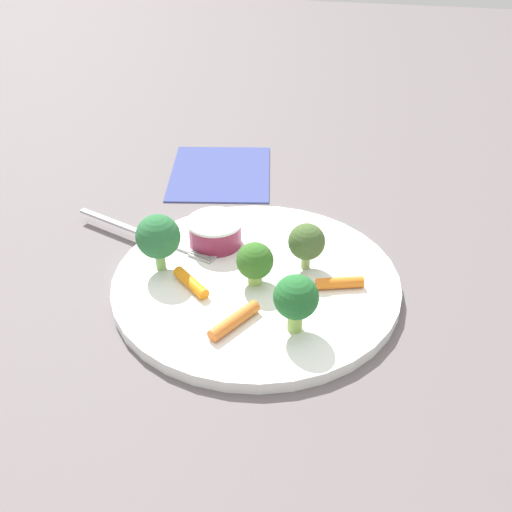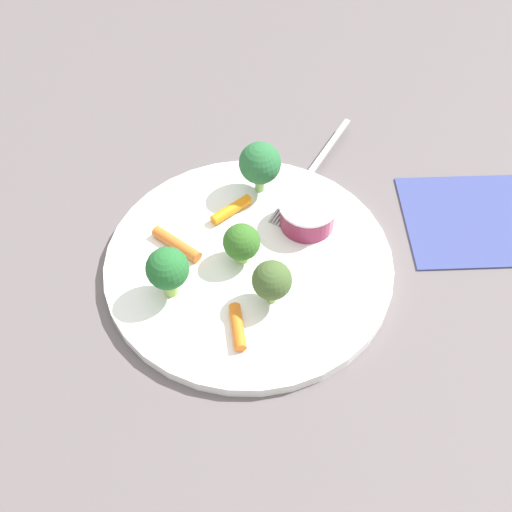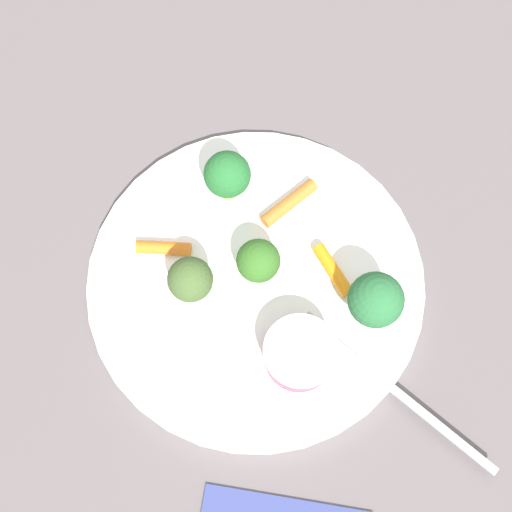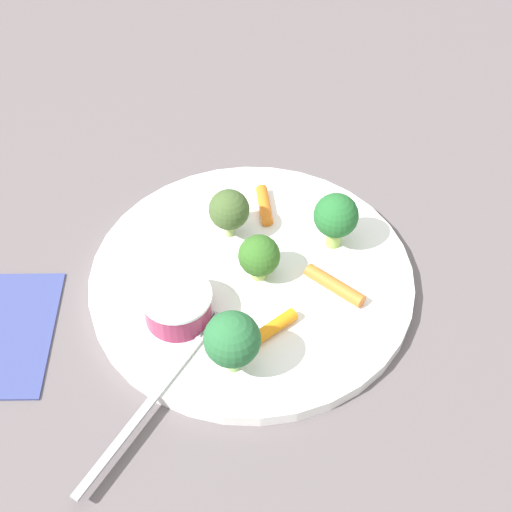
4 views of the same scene
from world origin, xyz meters
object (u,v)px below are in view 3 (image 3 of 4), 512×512
plate (256,281)px  broccoli_floret_0 (190,280)px  broccoli_floret_2 (263,263)px  fork (393,389)px  carrot_stick_0 (289,203)px  broccoli_floret_1 (375,302)px  broccoli_floret_3 (227,175)px  carrot_stick_2 (162,253)px  sauce_cup (300,354)px  carrot_stick_1 (333,270)px

plate → broccoli_floret_0: (-0.03, 0.05, 0.04)m
broccoli_floret_2 → fork: broccoli_floret_2 is taller
fork → plate: bearing=67.6°
carrot_stick_0 → broccoli_floret_2: bearing=177.7°
plate → broccoli_floret_0: bearing=120.5°
plate → broccoli_floret_1: (-0.00, -0.10, 0.04)m
broccoli_floret_1 → fork: 0.07m
broccoli_floret_3 → carrot_stick_2: bearing=154.3°
broccoli_floret_3 → plate: bearing=-145.2°
broccoli_floret_1 → broccoli_floret_3: size_ratio=1.07×
broccoli_floret_2 → fork: size_ratio=0.25×
sauce_cup → broccoli_floret_3: 0.16m
broccoli_floret_1 → carrot_stick_1: (0.03, 0.04, -0.03)m
fork → broccoli_floret_0: bearing=81.3°
broccoli_floret_2 → carrot_stick_2: bearing=97.5°
broccoli_floret_0 → fork: (-0.03, -0.18, -0.03)m
plate → sauce_cup: sauce_cup is taller
broccoli_floret_1 → carrot_stick_1: 0.06m
carrot_stick_1 → plate: bearing=113.3°
carrot_stick_1 → carrot_stick_2: same height
sauce_cup → fork: bearing=-90.6°
broccoli_floret_1 → carrot_stick_1: bearing=54.5°
plate → sauce_cup: 0.08m
broccoli_floret_3 → carrot_stick_1: broccoli_floret_3 is taller
broccoli_floret_3 → carrot_stick_1: bearing=-111.7°
carrot_stick_0 → fork: (-0.13, -0.12, -0.00)m
fork → broccoli_floret_1: bearing=33.0°
broccoli_floret_3 → carrot_stick_2: broccoli_floret_3 is taller
broccoli_floret_1 → broccoli_floret_3: (0.07, 0.14, -0.00)m
carrot_stick_0 → carrot_stick_2: 0.12m
broccoli_floret_3 → carrot_stick_2: (-0.07, 0.03, -0.03)m
broccoli_floret_0 → broccoli_floret_1: 0.14m
broccoli_floret_1 → carrot_stick_2: (-0.00, 0.18, -0.03)m
plate → carrot_stick_2: (-0.00, 0.08, 0.01)m
carrot_stick_0 → carrot_stick_1: bearing=-132.0°
broccoli_floret_2 → fork: bearing=-115.5°
plate → broccoli_floret_3: size_ratio=5.06×
broccoli_floret_1 → fork: bearing=-147.0°
plate → broccoli_floret_0: size_ratio=5.71×
broccoli_floret_3 → carrot_stick_0: bearing=-84.5°
broccoli_floret_2 → broccoli_floret_3: (0.06, 0.05, 0.01)m
broccoli_floret_2 → fork: (-0.06, -0.13, -0.02)m
broccoli_floret_0 → broccoli_floret_2: 0.06m
plate → sauce_cup: (-0.05, -0.05, 0.02)m
carrot_stick_0 → carrot_stick_2: (-0.08, 0.09, -0.00)m
plate → broccoli_floret_3: bearing=34.8°
fork → sauce_cup: bearing=89.4°
broccoli_floret_1 → carrot_stick_0: bearing=50.6°
plate → sauce_cup: size_ratio=4.86×
broccoli_floret_3 → broccoli_floret_1: bearing=-115.7°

